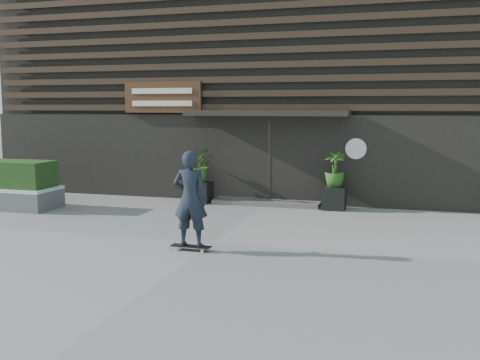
% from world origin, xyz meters
% --- Properties ---
extents(ground, '(80.00, 80.00, 0.00)m').
position_xyz_m(ground, '(0.00, 0.00, 0.00)').
color(ground, gray).
rests_on(ground, ground).
extents(entrance_step, '(3.00, 0.80, 0.12)m').
position_xyz_m(entrance_step, '(0.00, 4.60, 0.06)').
color(entrance_step, '#50504D').
rests_on(entrance_step, ground).
extents(planter_pot_left, '(0.60, 0.60, 0.60)m').
position_xyz_m(planter_pot_left, '(-1.90, 4.40, 0.30)').
color(planter_pot_left, black).
rests_on(planter_pot_left, ground).
extents(bamboo_left, '(0.86, 0.75, 0.96)m').
position_xyz_m(bamboo_left, '(-1.90, 4.40, 1.08)').
color(bamboo_left, '#2D591E').
rests_on(bamboo_left, planter_pot_left).
extents(planter_pot_right, '(0.60, 0.60, 0.60)m').
position_xyz_m(planter_pot_right, '(1.90, 4.40, 0.30)').
color(planter_pot_right, black).
rests_on(planter_pot_right, ground).
extents(bamboo_right, '(0.54, 0.54, 0.96)m').
position_xyz_m(bamboo_right, '(1.90, 4.40, 1.08)').
color(bamboo_right, '#2D591E').
rests_on(bamboo_right, planter_pot_right).
extents(building, '(18.00, 11.00, 8.00)m').
position_xyz_m(building, '(-0.00, 9.96, 3.99)').
color(building, black).
rests_on(building, ground).
extents(skateboarder, '(0.78, 0.48, 1.91)m').
position_xyz_m(skateboarder, '(-0.21, -0.65, 1.00)').
color(skateboarder, black).
rests_on(skateboarder, ground).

